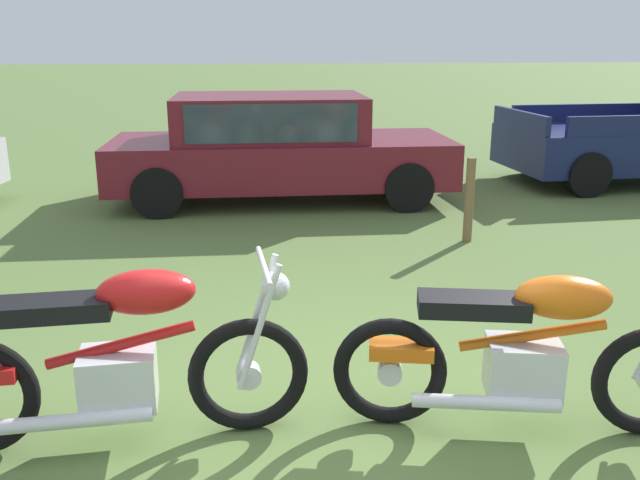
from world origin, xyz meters
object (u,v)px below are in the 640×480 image
motorcycle_orange (525,352)px  car_burgundy (276,142)px  motorcycle_red (118,360)px  fence_post_wooden (469,200)px

motorcycle_orange → car_burgundy: car_burgundy is taller
motorcycle_orange → car_burgundy: size_ratio=0.45×
motorcycle_red → car_burgundy: 6.02m
motorcycle_orange → fence_post_wooden: 3.84m
car_burgundy → motorcycle_red: bearing=-100.7°
motorcycle_red → car_burgundy: car_burgundy is taller
motorcycle_orange → fence_post_wooden: bearing=87.8°
motorcycle_orange → car_burgundy: (-1.14, 6.02, 0.32)m
car_burgundy → fence_post_wooden: (2.00, -2.27, -0.33)m
motorcycle_orange → fence_post_wooden: (0.86, 3.74, -0.01)m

